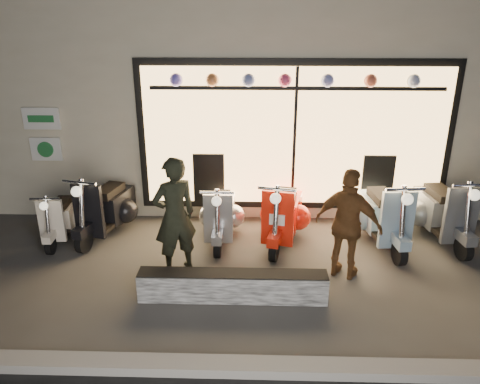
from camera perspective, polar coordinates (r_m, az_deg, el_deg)
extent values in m
plane|color=#383533|center=(6.97, 0.69, -9.90)|extent=(40.00, 40.00, 0.00)
cube|color=slate|center=(5.32, 0.25, -20.57)|extent=(40.00, 0.25, 0.12)
cube|color=beige|center=(11.08, 1.26, 12.95)|extent=(10.00, 6.00, 4.00)
cube|color=black|center=(8.23, 6.63, 6.68)|extent=(5.45, 0.06, 2.65)
cube|color=#FFBF6B|center=(8.19, 6.65, 6.61)|extent=(5.20, 0.04, 2.40)
cube|color=black|center=(7.98, 6.94, 12.44)|extent=(4.90, 0.06, 0.06)
cube|color=white|center=(8.91, -23.05, 8.25)|extent=(0.65, 0.04, 0.38)
cube|color=white|center=(9.04, -22.56, 4.86)|extent=(0.55, 0.04, 0.42)
cube|color=black|center=(6.31, -0.90, -11.38)|extent=(2.49, 0.28, 0.40)
cylinder|color=black|center=(7.32, -2.76, -6.74)|extent=(0.10, 0.34, 0.34)
cylinder|color=black|center=(8.21, -2.15, -3.46)|extent=(0.12, 0.34, 0.34)
cube|color=#A9AAAE|center=(7.33, -2.67, -3.28)|extent=(0.46, 0.08, 0.82)
cube|color=#A9AAAE|center=(8.04, -2.23, -2.40)|extent=(0.43, 0.70, 0.46)
cube|color=black|center=(7.83, -2.32, -0.82)|extent=(0.29, 0.56, 0.12)
sphere|color=#FFF2CC|center=(6.98, -2.88, -1.12)|extent=(0.15, 0.15, 0.15)
cylinder|color=black|center=(7.22, 4.18, -7.05)|extent=(0.19, 0.39, 0.37)
cylinder|color=black|center=(8.19, 5.63, -3.52)|extent=(0.21, 0.39, 0.37)
cube|color=red|center=(7.23, 4.61, -3.23)|extent=(0.51, 0.19, 0.90)
cube|color=red|center=(7.99, 5.56, -2.34)|extent=(0.62, 0.85, 0.50)
cube|color=black|center=(7.78, 5.50, -0.59)|extent=(0.44, 0.67, 0.13)
sphere|color=#FFF2CC|center=(6.85, 4.35, -0.80)|extent=(0.20, 0.20, 0.16)
cylinder|color=black|center=(7.85, -18.51, -5.75)|extent=(0.19, 0.39, 0.37)
cylinder|color=black|center=(8.68, -14.64, -2.65)|extent=(0.21, 0.39, 0.37)
cube|color=black|center=(7.84, -17.98, -2.24)|extent=(0.51, 0.19, 0.90)
cube|color=black|center=(8.50, -15.14, -1.52)|extent=(0.63, 0.85, 0.50)
cube|color=black|center=(8.31, -15.71, 0.16)|extent=(0.44, 0.67, 0.13)
sphere|color=#FFF2CC|center=(7.50, -19.31, 0.06)|extent=(0.20, 0.20, 0.16)
cylinder|color=black|center=(7.99, -22.10, -6.05)|extent=(0.10, 0.30, 0.30)
cylinder|color=black|center=(8.73, -20.24, -3.46)|extent=(0.12, 0.30, 0.30)
cube|color=beige|center=(8.01, -22.01, -3.29)|extent=(0.40, 0.08, 0.71)
cube|color=beige|center=(8.58, -20.57, -2.59)|extent=(0.40, 0.63, 0.40)
cube|color=black|center=(8.42, -20.96, -1.31)|extent=(0.27, 0.50, 0.10)
sphere|color=#FFF2CC|center=(7.72, -22.81, -1.59)|extent=(0.14, 0.14, 0.13)
cylinder|color=black|center=(7.50, 18.87, -7.06)|extent=(0.15, 0.39, 0.38)
cylinder|color=black|center=(8.43, 16.01, -3.48)|extent=(0.18, 0.40, 0.38)
cube|color=#7E9DB4|center=(7.50, 18.59, -3.25)|extent=(0.52, 0.13, 0.93)
cube|color=#7E9DB4|center=(8.24, 16.43, -2.31)|extent=(0.56, 0.84, 0.52)
cube|color=black|center=(8.03, 16.93, -0.56)|extent=(0.38, 0.66, 0.14)
sphere|color=#FFF2CC|center=(7.13, 19.73, -0.85)|extent=(0.19, 0.19, 0.17)
cylinder|color=black|center=(8.00, 25.61, -6.24)|extent=(0.16, 0.40, 0.39)
cylinder|color=black|center=(8.89, 22.12, -2.94)|extent=(0.18, 0.40, 0.39)
cube|color=#5B5F63|center=(8.01, 25.30, -2.63)|extent=(0.53, 0.14, 0.94)
cube|color=#5B5F63|center=(8.71, 22.65, -1.80)|extent=(0.57, 0.85, 0.52)
cube|color=black|center=(8.51, 23.29, -0.12)|extent=(0.39, 0.67, 0.14)
sphere|color=#FFF2CC|center=(7.65, 26.70, -0.33)|extent=(0.19, 0.19, 0.17)
imported|color=black|center=(6.72, -7.97, -2.91)|extent=(0.76, 0.69, 1.75)
imported|color=brown|center=(6.71, 13.06, -3.91)|extent=(1.03, 0.80, 1.63)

